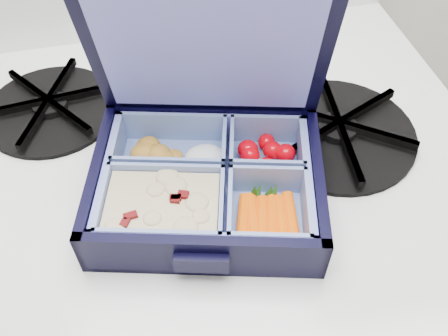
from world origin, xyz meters
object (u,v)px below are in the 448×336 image
object	(u,v)px
bento_box	(207,183)
fork	(203,117)
stove	(228,307)
burner_grate	(338,127)

from	to	relation	value
bento_box	fork	xyz separation A→B (m)	(0.02, 0.12, -0.02)
bento_box	fork	distance (m)	0.13
stove	fork	bearing A→B (deg)	116.10
burner_grate	stove	bearing A→B (deg)	172.43
burner_grate	fork	distance (m)	0.16
stove	bento_box	size ratio (longest dim) A/B	3.87
stove	bento_box	bearing A→B (deg)	-119.26
bento_box	fork	world-z (taller)	bento_box
stove	bento_box	world-z (taller)	bento_box
bento_box	stove	bearing A→B (deg)	75.78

